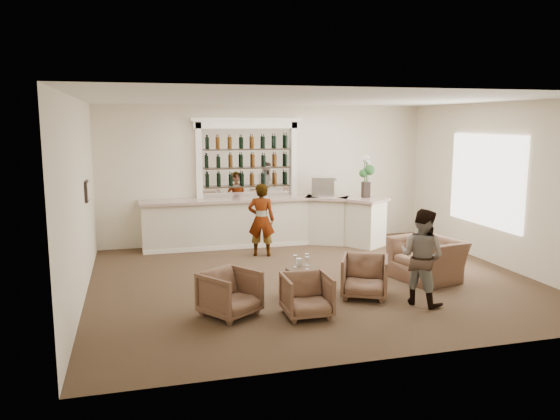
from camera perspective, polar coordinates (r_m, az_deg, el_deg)
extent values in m
plane|color=brown|center=(10.25, 3.37, -7.29)|extent=(8.00, 8.00, 0.00)
cube|color=beige|center=(13.25, -1.38, 3.77)|extent=(8.00, 0.04, 3.30)
cube|color=beige|center=(9.43, -20.23, 0.96)|extent=(0.04, 7.00, 3.30)
cube|color=beige|center=(11.80, 22.21, 2.41)|extent=(0.04, 7.00, 3.30)
cube|color=white|center=(9.83, 3.56, 11.47)|extent=(8.00, 7.00, 0.04)
cube|color=white|center=(12.18, 20.69, 2.93)|extent=(0.05, 2.40, 1.90)
cube|color=black|center=(10.62, -19.53, 1.87)|extent=(0.04, 0.46, 0.38)
cube|color=beige|center=(10.61, -19.40, 1.88)|extent=(0.01, 0.38, 0.30)
cube|color=white|center=(12.86, -5.32, -1.43)|extent=(4.00, 0.70, 1.08)
cube|color=#C2A597|center=(12.75, -5.34, 1.07)|extent=(4.10, 0.82, 0.06)
cube|color=white|center=(13.24, 4.92, -1.12)|extent=(1.12, 1.04, 1.08)
cube|color=#C2A597|center=(13.14, 4.99, 1.32)|extent=(1.27, 1.19, 0.06)
cube|color=white|center=(13.03, 8.60, -1.36)|extent=(1.08, 1.14, 1.08)
cube|color=#C2A597|center=(12.92, 8.70, 1.11)|extent=(1.24, 1.29, 0.06)
cube|color=white|center=(12.65, -5.03, -3.88)|extent=(4.00, 0.06, 0.10)
cube|color=white|center=(13.10, -3.50, 5.01)|extent=(2.15, 0.02, 1.65)
cube|color=white|center=(12.90, -8.43, 2.63)|extent=(0.14, 0.16, 2.90)
cube|color=white|center=(13.36, 1.41, 2.95)|extent=(0.14, 0.16, 2.90)
cube|color=white|center=(13.00, -3.48, 8.90)|extent=(2.52, 0.16, 0.18)
cube|color=white|center=(13.00, -3.49, 9.43)|extent=(2.64, 0.20, 0.08)
cube|color=#2E2317|center=(13.04, -3.38, 2.47)|extent=(2.05, 0.20, 0.03)
cube|color=#2E2317|center=(13.00, -3.39, 4.40)|extent=(2.05, 0.20, 0.03)
cube|color=#2E2317|center=(12.97, -3.41, 6.34)|extent=(2.05, 0.20, 0.03)
cylinder|color=#46341E|center=(9.25, 2.35, -7.50)|extent=(0.57, 0.57, 0.50)
imported|color=gray|center=(11.86, -1.97, -1.03)|extent=(0.67, 0.54, 1.60)
imported|color=gray|center=(9.03, 14.61, -4.76)|extent=(0.91, 0.96, 1.56)
imported|color=brown|center=(8.36, -5.25, -8.68)|extent=(1.05, 1.05, 0.70)
imported|color=brown|center=(8.32, 2.82, -8.91)|extent=(0.71, 0.73, 0.65)
imported|color=brown|center=(9.29, 8.83, -6.89)|extent=(1.01, 1.02, 0.70)
imported|color=brown|center=(10.53, 15.13, -5.00)|extent=(1.28, 1.39, 0.76)
cube|color=silver|center=(13.11, 4.55, 2.46)|extent=(0.66, 0.61, 0.46)
cube|color=black|center=(13.01, 8.95, 2.11)|extent=(0.17, 0.17, 0.37)
cube|color=white|center=(9.29, 1.99, -5.44)|extent=(0.08, 0.08, 0.12)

